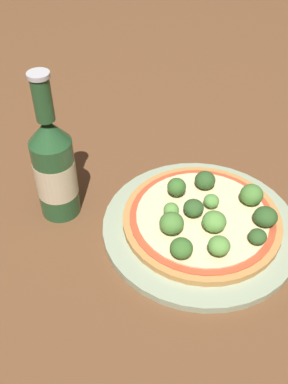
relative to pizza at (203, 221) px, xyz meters
name	(u,v)px	position (x,y,z in m)	size (l,w,h in m)	color
ground_plane	(201,227)	(0.00, 0.00, -0.02)	(3.00, 3.00, 0.00)	brown
plate	(202,227)	(0.00, 0.00, -0.01)	(0.29, 0.29, 0.01)	#93A384
pizza	(203,221)	(0.00, 0.00, 0.00)	(0.24, 0.24, 0.01)	#B77F42
broccoli_floret_0	(172,223)	(-0.05, 0.03, 0.02)	(0.03, 0.03, 0.03)	#7A9E5B
broccoli_floret_1	(252,195)	(0.06, -0.05, 0.02)	(0.03, 0.03, 0.03)	#7A9E5B
broccoli_floret_2	(194,208)	(0.00, 0.02, 0.02)	(0.03, 0.03, 0.03)	#7A9E5B
broccoli_floret_3	(219,246)	(-0.06, -0.04, 0.02)	(0.03, 0.03, 0.03)	#7A9E5B
broccoli_floret_4	(205,180)	(0.06, 0.02, 0.02)	(0.03, 0.03, 0.03)	#7A9E5B
broccoli_floret_5	(214,222)	(-0.02, -0.02, 0.02)	(0.03, 0.03, 0.03)	#7A9E5B
broccoli_floret_6	(258,237)	(-0.01, -0.08, 0.02)	(0.03, 0.03, 0.02)	#7A9E5B
broccoli_floret_7	(177,187)	(0.03, 0.05, 0.03)	(0.03, 0.03, 0.03)	#7A9E5B
broccoli_floret_8	(211,201)	(0.02, 0.00, 0.02)	(0.02, 0.02, 0.02)	#7A9E5B
broccoli_floret_9	(171,210)	(-0.02, 0.04, 0.02)	(0.02, 0.02, 0.02)	#7A9E5B
broccoli_floret_10	(266,217)	(0.03, -0.08, 0.02)	(0.03, 0.03, 0.03)	#7A9E5B
broccoli_floret_11	(183,249)	(-0.08, 0.00, 0.02)	(0.03, 0.03, 0.03)	#7A9E5B
beer_bottle	(54,167)	(-0.06, 0.22, 0.07)	(0.06, 0.06, 0.24)	#234C28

